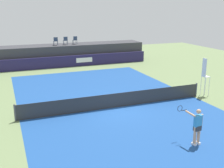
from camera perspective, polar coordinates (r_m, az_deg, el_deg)
ground_plane at (r=20.79m, az=-2.21°, el=-2.10°), size 48.00×48.00×0.00m
court_inner at (r=18.14m, az=0.94°, el=-4.76°), size 12.00×22.00×0.00m
sponsor_wall at (r=30.47m, az=-8.79°, el=4.57°), size 18.00×0.22×1.20m
spectator_platform at (r=32.12m, az=-9.57°, el=5.99°), size 18.00×2.80×2.20m
spectator_chair_far_left at (r=31.35m, az=-11.41°, el=8.62°), size 0.46×0.46×0.89m
spectator_chair_left at (r=31.68m, az=-9.46°, el=8.78°), size 0.46×0.46×0.89m
spectator_chair_center at (r=31.98m, az=-7.56°, el=8.92°), size 0.47×0.47×0.89m
umpire_chair at (r=21.15m, az=18.37°, el=1.88°), size 0.44×0.44×2.76m
tennis_net at (r=17.98m, az=0.95°, el=-3.34°), size 12.40×0.02×0.95m
net_post_near at (r=16.75m, az=-19.16°, el=-5.59°), size 0.10×0.10×1.00m
net_post_far at (r=21.03m, az=16.77°, el=-1.14°), size 0.10×0.10×1.00m
tennis_player at (r=13.70m, az=16.91°, el=-8.07°), size 0.79×1.12×1.77m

